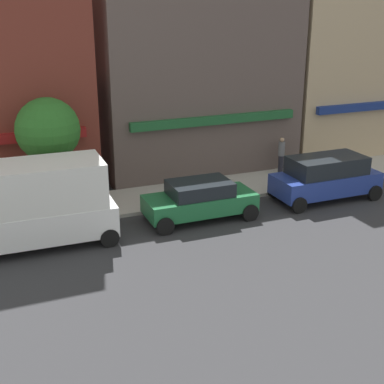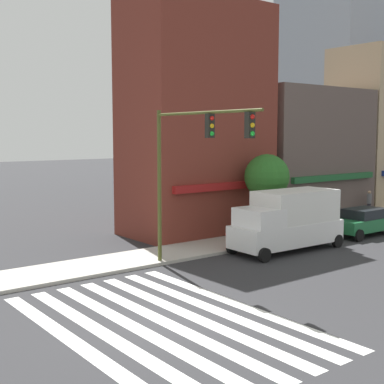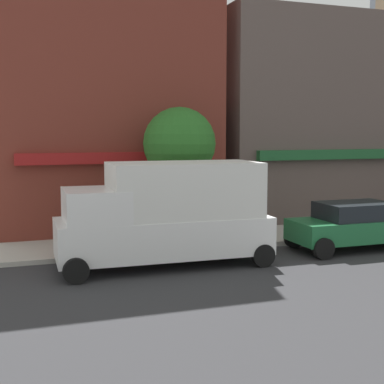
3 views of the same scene
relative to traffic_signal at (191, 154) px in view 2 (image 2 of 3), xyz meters
name	(u,v)px [view 2 (image 2 of 3)]	position (x,y,z in m)	size (l,w,h in m)	color
ground_plane	(165,322)	(-4.20, -4.10, -5.08)	(200.00, 200.00, 0.00)	#2D2D30
sidewalk_left	(64,271)	(-4.20, 3.40, -5.00)	(120.00, 3.00, 0.15)	#B2ADA3
crosswalk_stripes	(165,322)	(-4.20, -4.10, -5.07)	(6.50, 10.80, 0.01)	silver
storefront_row	(336,131)	(19.39, 7.40, 1.04)	(34.40, 5.30, 13.53)	maroon
tower_distant	(364,1)	(45.36, 23.46, 17.27)	(20.62, 11.12, 44.69)	#939EAD
traffic_signal	(191,154)	(0.00, 0.00, 0.00)	(0.32, 6.53, 6.94)	#474C1E
box_truck_white	(288,220)	(6.71, 0.60, -3.49)	(6.26, 2.42, 3.04)	white
sedan_green	(365,221)	(13.27, 0.60, -4.24)	(4.41, 2.02, 1.59)	#1E6638
pedestrian_grey_coat	(369,203)	(19.30, 4.37, -4.00)	(0.32, 0.32, 1.77)	#23232D
fire_hydrant	(228,239)	(4.13, 2.30, -4.46)	(0.24, 0.24, 0.84)	red
street_tree	(267,177)	(8.01, 3.40, -1.57)	(2.52, 2.52, 4.64)	brown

